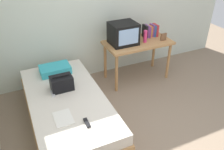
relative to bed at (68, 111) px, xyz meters
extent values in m
plane|color=#84705B|center=(1.02, -0.78, -0.23)|extent=(8.00, 8.00, 0.00)
cube|color=silver|center=(1.02, 1.22, 1.07)|extent=(5.20, 0.10, 2.60)
cube|color=#B27F4C|center=(0.00, 0.00, -0.08)|extent=(1.00, 2.00, 0.32)
cube|color=beige|center=(0.00, 0.00, 0.16)|extent=(0.97, 1.94, 0.16)
cube|color=#B27F4C|center=(1.48, 0.70, 0.47)|extent=(1.16, 0.60, 0.04)
cylinder|color=#B27F4C|center=(0.96, 0.46, 0.11)|extent=(0.05, 0.05, 0.69)
cylinder|color=#B27F4C|center=(2.00, 0.46, 0.11)|extent=(0.05, 0.05, 0.69)
cylinder|color=#B27F4C|center=(0.96, 0.94, 0.11)|extent=(0.05, 0.05, 0.69)
cylinder|color=#B27F4C|center=(2.00, 0.94, 0.11)|extent=(0.05, 0.05, 0.69)
cube|color=black|center=(1.21, 0.74, 0.67)|extent=(0.44, 0.38, 0.36)
cube|color=#8CB2E0|center=(1.21, 0.54, 0.68)|extent=(0.35, 0.01, 0.26)
cylinder|color=#E53372|center=(1.58, 0.63, 0.60)|extent=(0.06, 0.06, 0.21)
cube|color=black|center=(1.68, 0.82, 0.61)|extent=(0.04, 0.15, 0.23)
cube|color=#7A3D89|center=(1.72, 0.82, 0.60)|extent=(0.04, 0.14, 0.22)
cube|color=#7A3D89|center=(1.76, 0.82, 0.59)|extent=(0.03, 0.16, 0.20)
cube|color=#CC7233|center=(1.79, 0.82, 0.59)|extent=(0.04, 0.13, 0.20)
cube|color=#7A3D89|center=(1.83, 0.82, 0.60)|extent=(0.02, 0.14, 0.22)
cube|color=#2D5699|center=(1.86, 0.82, 0.60)|extent=(0.04, 0.16, 0.20)
cube|color=#B72D33|center=(1.90, 0.82, 0.60)|extent=(0.04, 0.17, 0.21)
cube|color=brown|center=(1.91, 0.56, 0.56)|extent=(0.11, 0.02, 0.13)
cube|color=#33A8B7|center=(0.02, 0.69, 0.30)|extent=(0.46, 0.30, 0.11)
cube|color=black|center=(0.00, 0.20, 0.34)|extent=(0.30, 0.20, 0.20)
cylinder|color=black|center=(0.00, 0.20, 0.46)|extent=(0.24, 0.02, 0.02)
cube|color=white|center=(-0.14, -0.39, 0.25)|extent=(0.21, 0.29, 0.01)
cube|color=black|center=(0.09, -0.59, 0.25)|extent=(0.04, 0.16, 0.02)
cube|color=#B7B7BC|center=(-0.15, 0.13, 0.25)|extent=(0.04, 0.14, 0.02)
camera|label=1|loc=(-0.48, -2.54, 2.13)|focal=37.74mm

